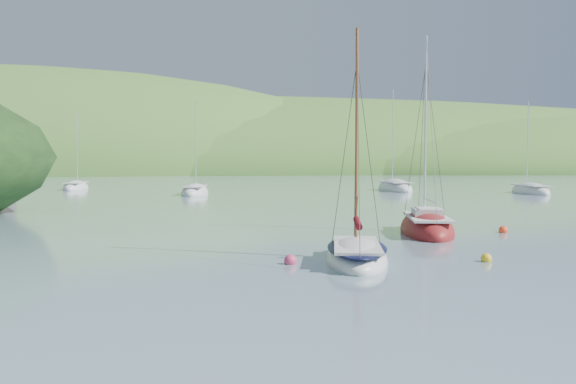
{
  "coord_description": "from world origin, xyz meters",
  "views": [
    {
      "loc": [
        -5.16,
        -23.83,
        3.98
      ],
      "look_at": [
        -1.23,
        8.0,
        2.26
      ],
      "focal_mm": 40.0,
      "sensor_mm": 36.0,
      "label": 1
    }
  ],
  "objects": [
    {
      "name": "distant_sloop_d",
      "position": [
        30.2,
        43.26,
        0.19
      ],
      "size": [
        3.31,
        8.05,
        11.25
      ],
      "rotation": [
        0.0,
        0.0,
        -0.07
      ],
      "color": "silver",
      "rests_on": "ground"
    },
    {
      "name": "ground",
      "position": [
        0.0,
        0.0,
        0.0
      ],
      "size": [
        700.0,
        700.0,
        0.0
      ],
      "primitive_type": "plane",
      "color": "slate",
      "rests_on": "ground"
    },
    {
      "name": "sloop_red",
      "position": [
        6.17,
        8.53,
        0.22
      ],
      "size": [
        4.16,
        8.06,
        11.36
      ],
      "rotation": [
        0.0,
        0.0,
        -0.21
      ],
      "color": "maroon",
      "rests_on": "ground"
    },
    {
      "name": "shoreline_hills",
      "position": [
        -9.66,
        172.42,
        0.0
      ],
      "size": [
        690.0,
        135.0,
        56.0
      ],
      "color": "#48752C",
      "rests_on": "ground"
    },
    {
      "name": "distant_sloop_c",
      "position": [
        -21.73,
        58.81,
        0.18
      ],
      "size": [
        2.88,
        7.5,
        10.57
      ],
      "rotation": [
        0.0,
        0.0,
        -0.04
      ],
      "color": "silver",
      "rests_on": "ground"
    },
    {
      "name": "distant_sloop_a",
      "position": [
        -6.7,
        45.75,
        0.19
      ],
      "size": [
        3.6,
        8.01,
        11.07
      ],
      "rotation": [
        0.0,
        0.0,
        -0.11
      ],
      "color": "silver",
      "rests_on": "ground"
    },
    {
      "name": "distant_sloop_b",
      "position": [
        17.03,
        51.02,
        0.21
      ],
      "size": [
        3.38,
        9.38,
        13.33
      ],
      "rotation": [
        0.0,
        0.0,
        -0.01
      ],
      "color": "silver",
      "rests_on": "ground"
    },
    {
      "name": "daysailer_white",
      "position": [
        0.43,
        -0.01,
        0.22
      ],
      "size": [
        3.47,
        6.61,
        9.66
      ],
      "rotation": [
        0.0,
        0.0,
        -0.19
      ],
      "color": "silver",
      "rests_on": "ground"
    },
    {
      "name": "mooring_buoys",
      "position": [
        4.27,
        2.85,
        0.12
      ],
      "size": [
        12.98,
        9.42,
        0.49
      ],
      "color": "gold",
      "rests_on": "ground"
    }
  ]
}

